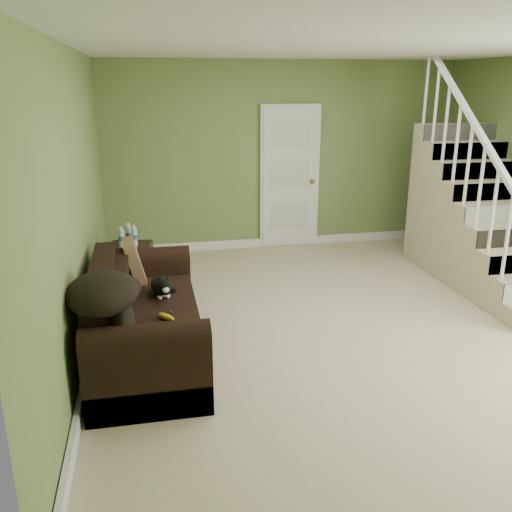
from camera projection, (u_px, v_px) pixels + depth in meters
name	position (u px, v px, depth m)	size (l,w,h in m)	color
floor	(347.00, 320.00, 5.48)	(5.00, 5.50, 0.01)	#BFAD8A
ceiling	(362.00, 46.00, 4.68)	(5.00, 5.50, 0.01)	white
wall_back	(283.00, 157.00, 7.65)	(5.00, 0.04, 2.60)	olive
wall_left	(76.00, 205.00, 4.61)	(0.04, 5.50, 2.60)	olive
baseboard_back	(282.00, 241.00, 8.00)	(5.00, 0.04, 0.12)	white
baseboard_left	(93.00, 337.00, 4.99)	(0.04, 5.50, 0.12)	white
door	(290.00, 178.00, 7.71)	(0.86, 0.12, 2.02)	white
staircase	(477.00, 226.00, 6.56)	(1.00, 2.51, 2.82)	#BFAD8A
sofa	(142.00, 322.00, 4.70)	(0.90, 2.08, 0.82)	black
side_table	(131.00, 268.00, 6.15)	(0.54, 0.54, 0.78)	black
cat	(162.00, 286.00, 4.89)	(0.27, 0.49, 0.24)	black
banana	(166.00, 317.00, 4.42)	(0.05, 0.19, 0.05)	yellow
throw_pillow	(135.00, 261.00, 5.30)	(0.11, 0.42, 0.42)	#482B1C
throw_blanket	(102.00, 293.00, 3.89)	(0.50, 0.66, 0.27)	black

